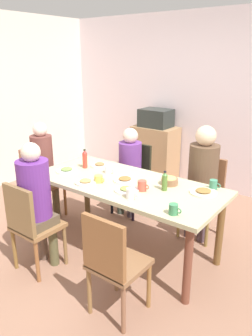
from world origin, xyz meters
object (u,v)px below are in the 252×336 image
object	(u,v)px
chair_1	(204,192)
bottle_1	(165,181)
plate_1	(127,190)
plate_4	(203,192)
person_1	(203,173)
plate_3	(125,180)
person_2	(130,164)
plate_2	(100,165)
cup_2	(174,209)
plate_5	(86,182)
cup_3	(214,185)
chair_0	(113,261)
chair_3	(40,178)
cup_4	(99,179)
person_4	(36,197)
cup_5	(131,193)
side_cabinet	(155,154)
bottle_0	(85,159)
dining_table	(126,190)
chair_2	(134,174)
plate_0	(67,170)
chair_4	(30,223)
microwave	(156,118)
cup_0	(142,186)
bowl_0	(170,180)
person_3	(44,164)
cup_1	(109,170)

from	to	relation	value
chair_1	bottle_1	xyz separation A→B (m)	(-0.08, -0.77, 0.35)
plate_1	plate_4	xyz separation A→B (m)	(0.60, 0.38, -0.00)
person_1	plate_3	world-z (taller)	person_1
person_1	person_2	bearing A→B (deg)	-179.78
chair_1	plate_2	size ratio (longest dim) A/B	4.46
plate_3	cup_2	bearing A→B (deg)	-25.17
plate_3	cup_2	size ratio (longest dim) A/B	2.12
plate_5	cup_3	distance (m)	1.24
plate_2	chair_0	bearing A→B (deg)	-45.15
chair_3	plate_2	size ratio (longest dim) A/B	4.46
plate_3	cup_4	size ratio (longest dim) A/B	1.96
person_4	plate_2	distance (m)	0.95
person_2	person_1	bearing A→B (deg)	0.22
cup_5	side_cabinet	bearing A→B (deg)	117.15
chair_0	cup_4	size ratio (longest dim) A/B	7.54
bottle_0	side_cabinet	xyz separation A→B (m)	(-0.25, 1.88, -0.43)
chair_0	cup_3	bearing A→B (deg)	76.58
cup_3	cup_5	size ratio (longest dim) A/B	0.98
cup_3	plate_2	bearing A→B (deg)	-174.18
bottle_0	bottle_1	distance (m)	1.05
dining_table	plate_2	distance (m)	0.59
chair_2	cup_2	size ratio (longest dim) A/B	8.15
plate_0	plate_4	bearing A→B (deg)	13.14
plate_2	bottle_0	distance (m)	0.19
chair_4	bottle_0	world-z (taller)	bottle_0
cup_4	cup_3	bearing A→B (deg)	27.68
plate_1	plate_4	bearing A→B (deg)	32.83
side_cabinet	microwave	size ratio (longest dim) A/B	1.88
plate_0	chair_0	bearing A→B (deg)	-29.72
chair_3	bottle_0	xyz separation A→B (m)	(0.73, 0.08, 0.36)
plate_1	plate_3	bearing A→B (deg)	130.69
person_1	plate_2	size ratio (longest dim) A/B	6.37
plate_2	bottle_0	size ratio (longest dim) A/B	0.93
cup_0	plate_5	bearing A→B (deg)	-162.20
person_1	bowl_0	distance (m)	0.53
plate_2	bowl_0	xyz separation A→B (m)	(0.92, -0.01, 0.03)
plate_4	person_2	bearing A→B (deg)	157.15
cup_2	plate_2	bearing A→B (deg)	156.47
person_3	side_cabinet	world-z (taller)	person_3
chair_1	person_2	size ratio (longest dim) A/B	0.79
chair_4	person_2	bearing A→B (deg)	90.00
person_2	plate_5	bearing A→B (deg)	-79.40
bottle_0	chair_0	bearing A→B (deg)	-38.47
dining_table	cup_3	xyz separation A→B (m)	(0.77, 0.35, 0.13)
chair_2	cup_0	size ratio (longest dim) A/B	7.53
chair_2	chair_4	world-z (taller)	same
bowl_0	microwave	xyz separation A→B (m)	(-1.26, 1.74, 0.22)
chair_3	plate_1	size ratio (longest dim) A/B	3.94
microwave	bowl_0	bearing A→B (deg)	-54.19
person_1	cup_1	size ratio (longest dim) A/B	11.05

